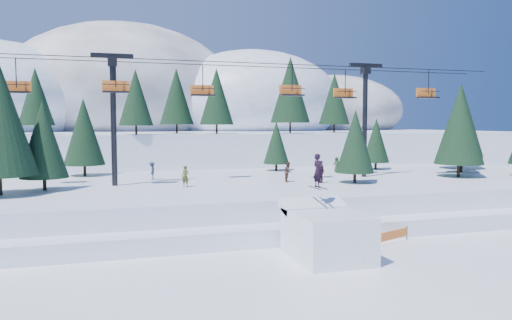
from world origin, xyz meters
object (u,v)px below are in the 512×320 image
object	(u,v)px
banner_near	(394,235)
banner_far	(403,229)
jump_kicker	(327,233)
chairlift	(247,100)

from	to	relation	value
banner_near	banner_far	world-z (taller)	same
jump_kicker	banner_near	xyz separation A→B (m)	(5.43, 1.86, -0.86)
jump_kicker	banner_far	size ratio (longest dim) A/B	1.99
banner_near	jump_kicker	bearing A→B (deg)	-161.12
chairlift	banner_far	world-z (taller)	chairlift
chairlift	banner_far	distance (m)	16.94
jump_kicker	chairlift	distance (m)	17.84
jump_kicker	banner_near	world-z (taller)	jump_kicker
chairlift	banner_far	size ratio (longest dim) A/B	16.16
jump_kicker	banner_far	xyz separation A→B (m)	(7.03, 3.26, -0.86)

